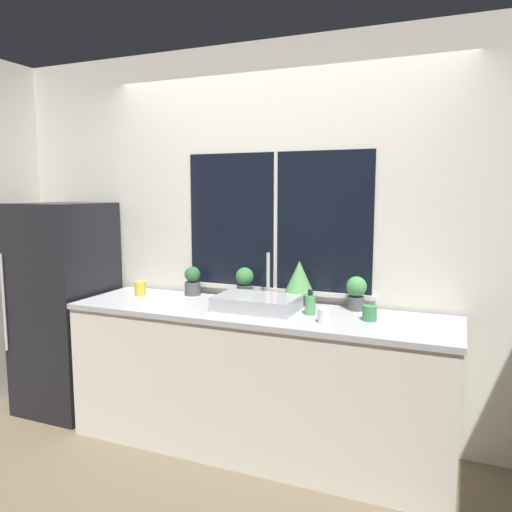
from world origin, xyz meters
TOP-DOWN VIEW (x-y plane):
  - ground_plane at (0.00, 0.00)m, footprint 14.00×14.00m
  - wall_back at (0.00, 0.71)m, footprint 8.00×0.09m
  - wall_left at (-2.19, 1.50)m, footprint 0.06×7.00m
  - counter at (0.00, 0.32)m, footprint 2.50×0.67m
  - refrigerator at (-1.60, 0.34)m, footprint 0.61×0.64m
  - sink at (-0.00, 0.34)m, footprint 0.52×0.39m
  - potted_plant_far_left at (-0.61, 0.58)m, footprint 0.12×0.12m
  - potted_plant_center_left at (-0.19, 0.58)m, footprint 0.13×0.13m
  - potted_plant_center_right at (0.21, 0.58)m, footprint 0.19×0.19m
  - potted_plant_far_right at (0.59, 0.58)m, footprint 0.13×0.13m
  - soap_bottle at (0.35, 0.34)m, footprint 0.07×0.07m
  - mug_green at (0.72, 0.34)m, footprint 0.08×0.08m
  - mug_white at (0.49, 0.19)m, footprint 0.08×0.08m
  - mug_yellow at (-0.96, 0.41)m, footprint 0.08×0.08m

SIDE VIEW (x-z plane):
  - ground_plane at x=0.00m, z-range 0.00..0.00m
  - counter at x=0.00m, z-range 0.00..0.93m
  - refrigerator at x=-1.60m, z-range 0.00..1.60m
  - mug_white at x=0.49m, z-range 0.93..1.02m
  - mug_green at x=0.72m, z-range 0.93..1.02m
  - sink at x=0.00m, z-range 0.81..1.15m
  - mug_yellow at x=-0.96m, z-range 0.93..1.04m
  - soap_bottle at x=0.35m, z-range 0.92..1.08m
  - potted_plant_far_left at x=-0.61m, z-range 0.93..1.14m
  - potted_plant_far_right at x=0.59m, z-range 0.94..1.16m
  - potted_plant_center_left at x=-0.19m, z-range 0.94..1.17m
  - potted_plant_center_right at x=0.21m, z-range 0.96..1.26m
  - wall_left at x=-2.19m, z-range 0.00..2.70m
  - wall_back at x=0.00m, z-range 0.00..2.70m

